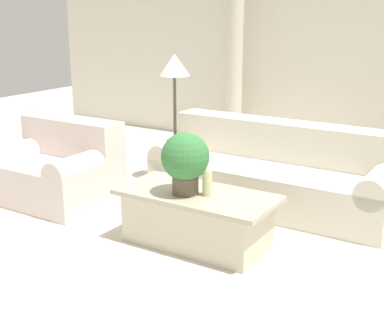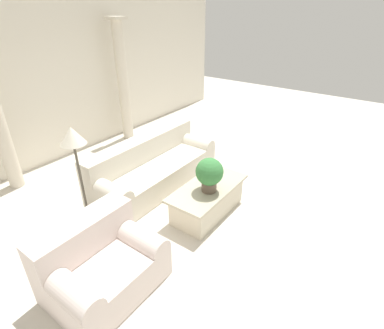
{
  "view_description": "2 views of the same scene",
  "coord_description": "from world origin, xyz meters",
  "px_view_note": "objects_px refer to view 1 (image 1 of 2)",
  "views": [
    {
      "loc": [
        2.08,
        -4.09,
        1.94
      ],
      "look_at": [
        -0.27,
        -0.35,
        0.65
      ],
      "focal_mm": 50.0,
      "sensor_mm": 36.0,
      "label": 1
    },
    {
      "loc": [
        -3.3,
        -2.52,
        2.88
      ],
      "look_at": [
        0.03,
        -0.1,
        0.65
      ],
      "focal_mm": 28.0,
      "sensor_mm": 36.0,
      "label": 2
    }
  ],
  "objects_px": {
    "loveseat": "(58,168)",
    "floor_lamp": "(175,74)",
    "coffee_table": "(197,218)",
    "sofa_long": "(274,173)",
    "potted_plant": "(185,160)"
  },
  "relations": [
    {
      "from": "coffee_table",
      "to": "floor_lamp",
      "type": "height_order",
      "value": "floor_lamp"
    },
    {
      "from": "loveseat",
      "to": "floor_lamp",
      "type": "relative_size",
      "value": 0.82
    },
    {
      "from": "floor_lamp",
      "to": "potted_plant",
      "type": "bearing_deg",
      "value": -53.44
    },
    {
      "from": "loveseat",
      "to": "coffee_table",
      "type": "distance_m",
      "value": 1.85
    },
    {
      "from": "sofa_long",
      "to": "coffee_table",
      "type": "bearing_deg",
      "value": -96.78
    },
    {
      "from": "loveseat",
      "to": "floor_lamp",
      "type": "height_order",
      "value": "floor_lamp"
    },
    {
      "from": "coffee_table",
      "to": "floor_lamp",
      "type": "distance_m",
      "value": 2.08
    },
    {
      "from": "loveseat",
      "to": "sofa_long",
      "type": "bearing_deg",
      "value": 27.89
    },
    {
      "from": "coffee_table",
      "to": "floor_lamp",
      "type": "xyz_separation_m",
      "value": [
        -1.16,
        1.4,
        1.0
      ]
    },
    {
      "from": "sofa_long",
      "to": "potted_plant",
      "type": "relative_size",
      "value": 4.71
    },
    {
      "from": "loveseat",
      "to": "floor_lamp",
      "type": "distance_m",
      "value": 1.65
    },
    {
      "from": "sofa_long",
      "to": "coffee_table",
      "type": "distance_m",
      "value": 1.27
    },
    {
      "from": "coffee_table",
      "to": "potted_plant",
      "type": "xyz_separation_m",
      "value": [
        -0.07,
        -0.07,
        0.52
      ]
    },
    {
      "from": "sofa_long",
      "to": "potted_plant",
      "type": "distance_m",
      "value": 1.41
    },
    {
      "from": "loveseat",
      "to": "floor_lamp",
      "type": "xyz_separation_m",
      "value": [
        0.68,
        1.2,
        0.9
      ]
    }
  ]
}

